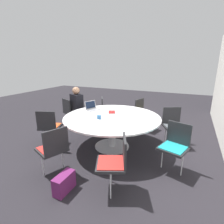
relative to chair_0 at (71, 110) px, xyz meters
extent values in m
plane|color=black|center=(0.61, 1.59, -0.52)|extent=(16.00, 16.00, 0.00)
cylinder|color=#B7B7BC|center=(0.61, 1.59, -0.51)|extent=(0.78, 0.78, 0.02)
cylinder|color=#B7B7BC|center=(0.61, 1.59, -0.16)|extent=(0.16, 0.16, 0.67)
cylinder|color=white|center=(0.61, 1.59, 0.19)|extent=(2.10, 2.10, 0.03)
cube|color=#262628|center=(-0.06, 0.03, -0.07)|extent=(0.56, 0.57, 0.04)
cube|color=olive|center=(-0.06, 0.03, -0.05)|extent=(0.49, 0.50, 0.01)
cube|color=#262628|center=(0.12, -0.05, 0.15)|extent=(0.19, 0.40, 0.40)
cylinder|color=silver|center=(-0.13, -0.14, -0.31)|extent=(0.02, 0.02, 0.42)
cylinder|color=silver|center=(0.01, 0.19, -0.31)|extent=(0.02, 0.02, 0.42)
cube|color=#262628|center=(1.11, 0.28, -0.07)|extent=(0.55, 0.56, 0.04)
cube|color=#E04C1E|center=(1.11, 0.28, -0.05)|extent=(0.48, 0.49, 0.01)
cube|color=#262628|center=(1.29, 0.35, 0.15)|extent=(0.18, 0.40, 0.40)
cylinder|color=silver|center=(1.17, 0.11, -0.31)|extent=(0.02, 0.02, 0.42)
cylinder|color=silver|center=(1.05, 0.45, -0.31)|extent=(0.02, 0.02, 0.42)
cube|color=#262628|center=(1.92, 1.07, -0.07)|extent=(0.56, 0.55, 0.04)
cube|color=red|center=(1.92, 1.07, -0.05)|extent=(0.50, 0.49, 0.01)
cube|color=#262628|center=(1.99, 1.25, 0.15)|extent=(0.40, 0.18, 0.40)
cylinder|color=silver|center=(2.09, 1.00, -0.31)|extent=(0.02, 0.02, 0.42)
cylinder|color=silver|center=(1.75, 1.14, -0.31)|extent=(0.02, 0.02, 0.42)
cube|color=#262628|center=(1.90, 2.17, -0.07)|extent=(0.57, 0.56, 0.04)
cube|color=red|center=(1.90, 2.17, -0.05)|extent=(0.50, 0.50, 0.01)
cube|color=#262628|center=(1.82, 2.34, 0.15)|extent=(0.39, 0.20, 0.40)
cylinder|color=silver|center=(2.06, 2.24, -0.31)|extent=(0.02, 0.02, 0.42)
cylinder|color=silver|center=(1.73, 2.09, -0.31)|extent=(0.02, 0.02, 0.42)
cube|color=#262628|center=(1.04, 2.94, -0.07)|extent=(0.53, 0.55, 0.04)
cube|color=teal|center=(1.04, 2.94, -0.05)|extent=(0.47, 0.48, 0.01)
cube|color=#262628|center=(0.85, 3.00, 0.15)|extent=(0.15, 0.41, 0.40)
cylinder|color=silver|center=(1.09, 3.11, -0.31)|extent=(0.02, 0.02, 0.42)
cylinder|color=silver|center=(0.98, 2.76, -0.31)|extent=(0.02, 0.02, 0.42)
cube|color=#262628|center=(-0.04, 2.84, -0.07)|extent=(0.58, 0.58, 0.04)
cube|color=#4C5156|center=(-0.04, 2.84, -0.05)|extent=(0.51, 0.51, 0.01)
cube|color=#262628|center=(-0.21, 2.75, 0.15)|extent=(0.22, 0.38, 0.40)
cylinder|color=silver|center=(-0.12, 3.00, -0.31)|extent=(0.02, 0.02, 0.42)
cylinder|color=silver|center=(0.04, 2.68, -0.31)|extent=(0.02, 0.02, 0.42)
cube|color=#262628|center=(-0.73, 2.00, -0.07)|extent=(0.54, 0.53, 0.04)
cube|color=gold|center=(-0.73, 2.00, -0.05)|extent=(0.48, 0.46, 0.01)
cube|color=#262628|center=(-0.79, 1.81, 0.15)|extent=(0.41, 0.15, 0.40)
cylinder|color=silver|center=(-0.91, 2.05, -0.31)|extent=(0.02, 0.02, 0.42)
cylinder|color=silver|center=(-0.56, 1.94, -0.31)|extent=(0.02, 0.02, 0.42)
cube|color=#262628|center=(-0.62, 0.92, -0.07)|extent=(0.59, 0.58, 0.04)
cube|color=#4C5156|center=(-0.62, 0.92, -0.05)|extent=(0.52, 0.51, 0.01)
cube|color=#262628|center=(-0.53, 0.75, 0.15)|extent=(0.38, 0.23, 0.40)
cylinder|color=silver|center=(-0.78, 0.83, -0.31)|extent=(0.02, 0.02, 0.42)
cylinder|color=silver|center=(-0.46, 1.01, -0.31)|extent=(0.02, 0.02, 0.42)
cylinder|color=black|center=(-0.09, 0.20, -0.29)|extent=(0.10, 0.10, 0.46)
cylinder|color=black|center=(-0.02, 0.37, -0.29)|extent=(0.10, 0.10, 0.46)
cube|color=black|center=(0.03, 0.25, 0.22)|extent=(0.34, 0.42, 0.55)
sphere|color=#A87A5B|center=(0.03, 0.25, 0.60)|extent=(0.20, 0.20, 0.20)
cube|color=#99999E|center=(0.33, 0.94, 0.21)|extent=(0.36, 0.31, 0.02)
cube|color=#99999E|center=(0.29, 0.85, 0.32)|extent=(0.30, 0.17, 0.20)
cube|color=black|center=(0.30, 0.86, 0.32)|extent=(0.27, 0.14, 0.17)
cube|color=maroon|center=(0.33, 1.46, 0.21)|extent=(0.25, 0.23, 0.02)
cylinder|color=#33669E|center=(0.88, 1.42, 0.24)|extent=(0.09, 0.09, 0.08)
cube|color=#661E56|center=(2.22, 1.55, -0.38)|extent=(0.36, 0.16, 0.28)
camera|label=1|loc=(3.91, 3.11, 1.36)|focal=28.00mm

